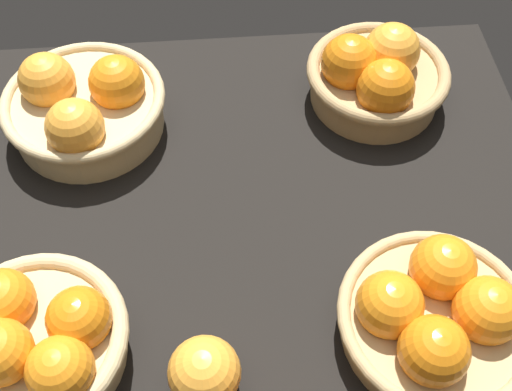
{
  "coord_description": "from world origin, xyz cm",
  "views": [
    {
      "loc": [
        -1.3,
        -43.06,
        70.28
      ],
      "look_at": [
        2.3,
        1.51,
        7.0
      ],
      "focal_mm": 43.48,
      "sensor_mm": 36.0,
      "label": 1
    }
  ],
  "objects_px": {
    "basket_far_right": "(376,76)",
    "loose_orange_back_gap": "(204,372)",
    "basket_near_left": "(35,342)",
    "basket_far_left": "(84,106)",
    "basket_near_right": "(436,316)"
  },
  "relations": [
    {
      "from": "loose_orange_back_gap",
      "to": "basket_near_right",
      "type": "bearing_deg",
      "value": 9.46
    },
    {
      "from": "basket_near_right",
      "to": "basket_near_left",
      "type": "bearing_deg",
      "value": 179.57
    },
    {
      "from": "basket_far_right",
      "to": "loose_orange_back_gap",
      "type": "xyz_separation_m",
      "value": [
        -0.26,
        -0.41,
        -0.01
      ]
    },
    {
      "from": "basket_near_left",
      "to": "basket_far_left",
      "type": "xyz_separation_m",
      "value": [
        0.03,
        0.34,
        0.0
      ]
    },
    {
      "from": "basket_near_right",
      "to": "basket_far_left",
      "type": "distance_m",
      "value": 0.54
    },
    {
      "from": "basket_far_right",
      "to": "basket_far_left",
      "type": "xyz_separation_m",
      "value": [
        -0.41,
        -0.02,
        -0.0
      ]
    },
    {
      "from": "basket_near_left",
      "to": "loose_orange_back_gap",
      "type": "relative_size",
      "value": 2.68
    },
    {
      "from": "basket_near_right",
      "to": "loose_orange_back_gap",
      "type": "relative_size",
      "value": 2.84
    },
    {
      "from": "loose_orange_back_gap",
      "to": "basket_far_left",
      "type": "bearing_deg",
      "value": 111.57
    },
    {
      "from": "basket_far_right",
      "to": "basket_near_right",
      "type": "relative_size",
      "value": 0.94
    },
    {
      "from": "basket_near_left",
      "to": "basket_far_left",
      "type": "distance_m",
      "value": 0.34
    },
    {
      "from": "basket_far_left",
      "to": "loose_orange_back_gap",
      "type": "relative_size",
      "value": 2.91
    },
    {
      "from": "basket_far_right",
      "to": "loose_orange_back_gap",
      "type": "distance_m",
      "value": 0.49
    },
    {
      "from": "basket_near_right",
      "to": "basket_far_left",
      "type": "bearing_deg",
      "value": 139.91
    },
    {
      "from": "basket_near_right",
      "to": "basket_near_left",
      "type": "height_order",
      "value": "basket_near_left"
    }
  ]
}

